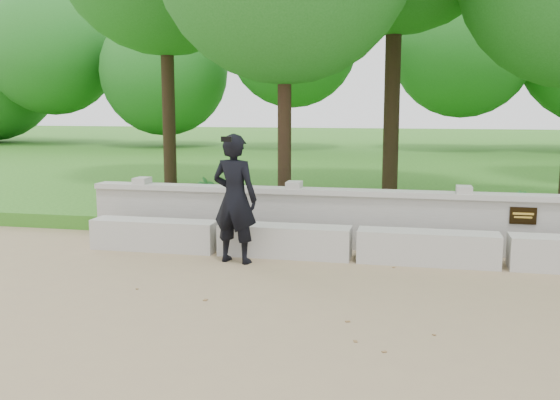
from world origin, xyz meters
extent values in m
plane|color=#907C58|center=(0.00, 0.00, 0.00)|extent=(80.00, 80.00, 0.00)
cube|color=#276016|center=(0.00, 14.00, 0.12)|extent=(40.00, 22.00, 0.25)
cube|color=#B7B4AD|center=(-5.00, 1.90, 0.23)|extent=(1.90, 0.45, 0.45)
cube|color=#B7B4AD|center=(-3.00, 1.90, 0.23)|extent=(1.90, 0.45, 0.45)
cube|color=#B7B4AD|center=(-1.00, 1.90, 0.23)|extent=(1.90, 0.45, 0.45)
cube|color=#ACA9A2|center=(0.00, 2.60, 0.41)|extent=(12.50, 0.25, 0.82)
cube|color=#B7B4AD|center=(0.00, 2.60, 0.86)|extent=(12.50, 0.35, 0.08)
cube|color=black|center=(0.30, 2.46, 0.62)|extent=(0.36, 0.02, 0.24)
imported|color=black|center=(-3.60, 1.42, 0.89)|extent=(0.72, 0.55, 1.78)
cube|color=black|center=(-3.60, 1.06, 1.72)|extent=(0.14, 0.05, 0.07)
cylinder|color=#382619|center=(-7.07, 7.60, 2.56)|extent=(0.31, 0.31, 4.63)
cylinder|color=#382619|center=(-3.47, 4.10, 2.04)|extent=(0.24, 0.24, 3.59)
cylinder|color=#382619|center=(-1.74, 7.00, 2.73)|extent=(0.34, 0.34, 4.97)
imported|color=#27732C|center=(-4.71, 3.51, 0.59)|extent=(0.39, 0.43, 0.67)
imported|color=#27732C|center=(0.47, 3.75, 0.52)|extent=(0.37, 0.38, 0.54)
imported|color=#27732C|center=(-1.32, 3.67, 0.52)|extent=(0.39, 0.40, 0.54)
camera|label=1|loc=(-1.19, -6.66, 2.16)|focal=40.00mm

